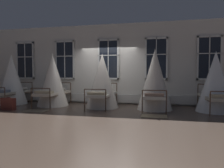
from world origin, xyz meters
The scene contains 11 objects.
ground centered at (0.00, 0.00, 0.00)m, with size 25.30×25.30×0.00m, color #4C3D33.
back_wall_with_windows centered at (0.00, 1.08, 1.77)m, with size 13.65×0.10×3.54m, color silver.
window_bank centered at (0.00, 0.96, 1.06)m, with size 9.31×0.10×2.80m.
cot_first centered at (-4.14, -0.08, 1.06)m, with size 1.30×1.99×2.18m.
cot_second centered at (-2.14, -0.12, 1.07)m, with size 1.30×1.97×2.20m.
cot_third centered at (0.02, -0.14, 1.04)m, with size 1.30×1.97×2.14m.
cot_fourth centered at (2.07, -0.16, 1.10)m, with size 1.30×1.97×2.27m.
cot_fifth centered at (4.16, -0.16, 1.04)m, with size 1.30×1.99×2.14m.
rug_second centered at (-2.09, -1.48, 0.01)m, with size 0.80×0.56×0.01m, color brown.
rug_fourth centered at (2.09, -1.48, 0.01)m, with size 0.80×0.56×0.01m, color #8E7A5B.
suitcase_dark centered at (-3.25, -1.44, 0.22)m, with size 0.58×0.27×0.47m.
Camera 1 is at (2.27, -8.31, 1.35)m, focal length 34.34 mm.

